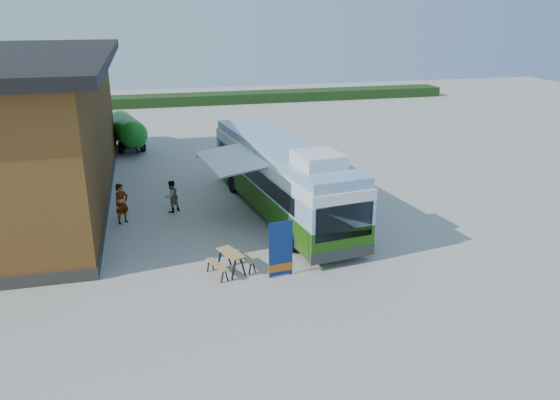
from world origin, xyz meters
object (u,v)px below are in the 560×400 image
object	(u,v)px
bus	(281,175)
person_a	(122,204)
slurry_tanker	(127,130)
picnic_table	(231,257)
person_b	(171,196)
banner	(281,254)

from	to	relation	value
bus	person_a	world-z (taller)	bus
slurry_tanker	bus	bearing A→B (deg)	-76.84
picnic_table	person_b	world-z (taller)	person_b
picnic_table	person_a	bearing A→B (deg)	102.44
person_a	slurry_tanker	world-z (taller)	slurry_tanker
banner	slurry_tanker	distance (m)	22.33
banner	slurry_tanker	xyz separation A→B (m)	(-5.88, 21.54, 0.47)
banner	person_b	size ratio (longest dim) A/B	1.38
bus	picnic_table	size ratio (longest dim) A/B	7.22
picnic_table	person_a	size ratio (longest dim) A/B	0.96
banner	picnic_table	size ratio (longest dim) A/B	1.20
person_a	slurry_tanker	size ratio (longest dim) A/B	0.30
banner	person_b	bearing A→B (deg)	106.34
person_b	picnic_table	bearing A→B (deg)	67.98
banner	slurry_tanker	size ratio (longest dim) A/B	0.35
bus	picnic_table	world-z (taller)	bus
bus	slurry_tanker	xyz separation A→B (m)	(-7.51, 15.05, -0.55)
banner	person_a	distance (m)	9.11
banner	person_a	size ratio (longest dim) A/B	1.15
bus	person_a	size ratio (longest dim) A/B	6.95
banner	slurry_tanker	bearing A→B (deg)	97.36
bus	slurry_tanker	world-z (taller)	bus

